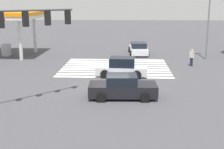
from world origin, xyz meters
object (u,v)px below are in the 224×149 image
car_2 (122,68)px  pedestrian (192,57)px  car_3 (123,87)px  traffic_signal_mast (13,32)px  car_1 (138,49)px  street_light_pole_b (209,7)px

car_2 → pedestrian: 7.86m
car_3 → traffic_signal_mast: bearing=-160.8°
traffic_signal_mast → car_2: traffic_signal_mast is taller
car_1 → street_light_pole_b: size_ratio=0.52×
car_1 → car_3: size_ratio=1.10×
car_1 → pedestrian: (-4.81, 6.44, 0.27)m
car_1 → car_3: 16.70m
car_2 → street_light_pole_b: size_ratio=0.46×
pedestrian → street_light_pole_b: 6.22m
car_2 → car_3: bearing=94.6°
traffic_signal_mast → car_1: (-7.53, -18.98, -3.78)m
car_3 → car_1: bearing=82.5°
car_2 → car_3: car_2 is taller
traffic_signal_mast → street_light_pole_b: (-14.57, -16.16, 1.03)m
car_3 → street_light_pole_b: 16.95m
traffic_signal_mast → street_light_pole_b: 21.78m
car_1 → street_light_pole_b: (-7.05, 2.82, 4.81)m
car_1 → pedestrian: size_ratio=2.95×
car_1 → pedestrian: 8.04m
car_3 → car_2: bearing=89.4°
street_light_pole_b → car_3: bearing=58.1°
traffic_signal_mast → car_1: size_ratio=1.20×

